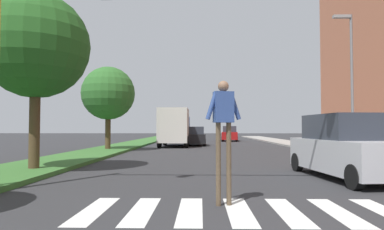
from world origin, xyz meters
name	(u,v)px	position (x,y,z in m)	size (l,w,h in m)	color
ground_plane	(209,146)	(0.00, 30.00, 0.00)	(140.00, 140.00, 0.00)	#2D2D30
crosswalk	(239,211)	(0.00, 7.14, 0.00)	(5.85, 2.20, 0.01)	silver
median_strip	(124,146)	(-6.93, 28.00, 0.07)	(3.03, 64.00, 0.15)	#386B2D
tree_mid	(36,46)	(-6.49, 12.43, 4.42)	(3.70, 3.70, 6.14)	#4C3823
tree_far	(108,93)	(-6.94, 23.36, 3.87)	(3.57, 3.57, 5.52)	#4C3823
sidewalk_right	(309,146)	(7.90, 28.00, 0.07)	(3.00, 64.00, 0.15)	#9E9991
traffic_light_gantry	(105,12)	(-3.04, 8.87, 4.37)	(9.08, 0.30, 6.00)	gold
street_lamp_right	(350,71)	(7.30, 19.02, 4.59)	(1.02, 0.24, 7.50)	slate
pedestrian_performer	(223,122)	(-0.25, 7.60, 1.66)	(0.74, 0.33, 2.49)	brown
suv_crossing	(347,148)	(3.80, 11.35, 0.93)	(2.39, 4.77, 1.97)	#B7B7BC
sedan_midblock	(194,137)	(-1.26, 30.80, 0.77)	(1.97, 4.36, 1.66)	black
sedan_distant	(230,134)	(2.72, 40.85, 0.81)	(2.21, 4.73, 1.76)	maroon
truck_box_delivery	(175,127)	(-2.88, 29.07, 1.63)	(2.40, 6.20, 3.10)	navy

